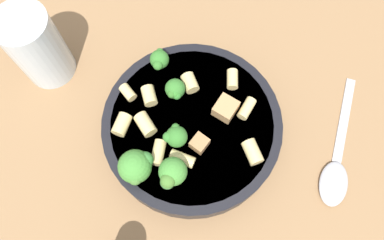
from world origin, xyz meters
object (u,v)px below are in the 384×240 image
at_px(broccoli_floret_0, 159,60).
at_px(broccoli_floret_4, 176,137).
at_px(rigatoni_0, 190,83).
at_px(spoon, 336,166).
at_px(broccoli_floret_3, 136,167).
at_px(rigatoni_7, 145,124).
at_px(rigatoni_3, 232,79).
at_px(rigatoni_6, 128,92).
at_px(rigatoni_4, 185,159).
at_px(drinking_glass, 39,50).
at_px(rigatoni_8, 122,124).
at_px(rigatoni_9, 149,96).
at_px(chicken_chunk_1, 226,108).
at_px(rigatoni_2, 247,108).
at_px(rigatoni_5, 253,152).
at_px(pasta_bowl, 192,127).
at_px(broccoli_floret_2, 172,174).
at_px(broccoli_floret_1, 175,90).
at_px(rigatoni_1, 158,153).
at_px(chicken_chunk_0, 199,143).

bearing_deg(broccoli_floret_0, broccoli_floret_4, -64.01).
xyz_separation_m(rigatoni_0, spoon, (0.21, -0.05, -0.04)).
distance_m(broccoli_floret_3, rigatoni_7, 0.06).
bearing_deg(broccoli_floret_3, rigatoni_3, 58.95).
height_order(rigatoni_6, spoon, rigatoni_6).
relative_size(broccoli_floret_3, rigatoni_4, 1.36).
distance_m(broccoli_floret_3, drinking_glass, 0.21).
height_order(rigatoni_8, rigatoni_9, same).
xyz_separation_m(chicken_chunk_1, drinking_glass, (-0.26, 0.02, -0.00)).
distance_m(rigatoni_2, rigatoni_3, 0.04).
relative_size(broccoli_floret_3, rigatoni_0, 1.78).
bearing_deg(rigatoni_3, broccoli_floret_4, -117.29).
bearing_deg(rigatoni_6, rigatoni_8, -82.25).
bearing_deg(rigatoni_8, broccoli_floret_3, -54.80).
distance_m(rigatoni_4, rigatoni_5, 0.08).
xyz_separation_m(pasta_bowl, broccoli_floret_2, (-0.01, -0.07, 0.04)).
xyz_separation_m(rigatoni_4, rigatoni_8, (-0.08, 0.02, 0.00)).
height_order(broccoli_floret_1, rigatoni_1, broccoli_floret_1).
xyz_separation_m(broccoli_floret_0, drinking_glass, (-0.16, -0.02, -0.01)).
distance_m(broccoli_floret_0, spoon, 0.27).
height_order(broccoli_floret_0, broccoli_floret_4, broccoli_floret_4).
bearing_deg(rigatoni_2, rigatoni_8, -158.28).
xyz_separation_m(rigatoni_2, rigatoni_7, (-0.12, -0.05, 0.00)).
bearing_deg(rigatoni_5, broccoli_floret_0, 147.49).
xyz_separation_m(rigatoni_6, rigatoni_7, (0.03, -0.04, 0.00)).
distance_m(broccoli_floret_2, spoon, 0.22).
bearing_deg(chicken_chunk_0, chicken_chunk_1, 67.25).
bearing_deg(broccoli_floret_1, rigatoni_2, 1.38).
bearing_deg(drinking_glass, rigatoni_8, -28.41).
relative_size(rigatoni_4, chicken_chunk_1, 1.10).
height_order(rigatoni_3, drinking_glass, drinking_glass).
xyz_separation_m(broccoli_floret_4, rigatoni_8, (-0.07, 0.00, -0.01)).
distance_m(broccoli_floret_1, broccoli_floret_3, 0.11).
bearing_deg(broccoli_floret_4, rigatoni_0, 91.46).
xyz_separation_m(rigatoni_2, spoon, (0.13, -0.03, -0.04)).
bearing_deg(broccoli_floret_4, pasta_bowl, 66.36).
height_order(broccoli_floret_4, rigatoni_2, broccoli_floret_4).
xyz_separation_m(broccoli_floret_3, broccoli_floret_4, (0.04, 0.05, 0.00)).
height_order(pasta_bowl, rigatoni_8, rigatoni_8).
xyz_separation_m(broccoli_floret_4, rigatoni_9, (-0.05, 0.05, -0.01)).
distance_m(rigatoni_9, spoon, 0.26).
xyz_separation_m(broccoli_floret_0, rigatoni_6, (-0.03, -0.05, -0.01)).
height_order(rigatoni_4, chicken_chunk_0, chicken_chunk_0).
height_order(pasta_bowl, rigatoni_2, rigatoni_2).
relative_size(broccoli_floret_2, rigatoni_3, 1.71).
distance_m(rigatoni_4, drinking_glass, 0.24).
height_order(broccoli_floret_0, rigatoni_2, broccoli_floret_0).
relative_size(chicken_chunk_0, drinking_glass, 0.17).
bearing_deg(rigatoni_3, drinking_glass, -175.73).
height_order(broccoli_floret_3, rigatoni_6, broccoli_floret_3).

